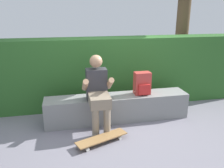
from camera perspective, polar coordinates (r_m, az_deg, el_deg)
The scene contains 6 objects.
ground_plane at distance 4.01m, azimuth 2.23°, elevation -10.35°, with size 24.00×24.00×0.00m, color slate.
bench_main at distance 4.15m, azimuth 1.37°, elevation -5.84°, with size 2.54×0.43×0.46m.
person_skater at distance 3.73m, azimuth -3.53°, elevation -1.58°, with size 0.49×0.62×1.21m.
skateboard_near_person at distance 3.52m, azimuth -2.52°, elevation -13.29°, with size 0.82×0.48×0.09m.
backpack_on_bench at distance 4.11m, azimuth 7.51°, elevation 0.08°, with size 0.28×0.23×0.40m.
hedge_row at distance 4.76m, azimuth 1.64°, elevation 3.18°, with size 5.32×0.54×1.38m.
Camera 1 is at (-0.88, -3.43, 1.89)m, focal length 36.93 mm.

